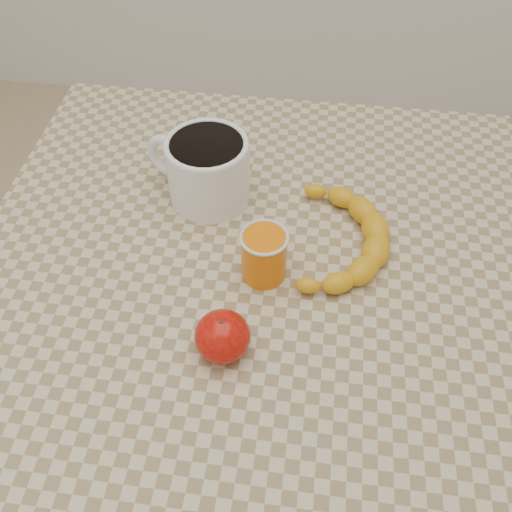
# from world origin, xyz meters

# --- Properties ---
(ground) EXTENTS (3.00, 3.00, 0.00)m
(ground) POSITION_xyz_m (0.00, 0.00, 0.00)
(ground) COLOR tan
(ground) RESTS_ON ground
(table) EXTENTS (0.80, 0.80, 0.75)m
(table) POSITION_xyz_m (0.00, 0.00, 0.66)
(table) COLOR #C3B28A
(table) RESTS_ON ground
(coffee_mug) EXTENTS (0.18, 0.16, 0.10)m
(coffee_mug) POSITION_xyz_m (-0.09, 0.13, 0.81)
(coffee_mug) COLOR white
(coffee_mug) RESTS_ON table
(orange_juice_glass) EXTENTS (0.06, 0.06, 0.07)m
(orange_juice_glass) POSITION_xyz_m (0.01, -0.01, 0.79)
(orange_juice_glass) COLOR orange
(orange_juice_glass) RESTS_ON table
(apple) EXTENTS (0.07, 0.07, 0.06)m
(apple) POSITION_xyz_m (-0.02, -0.14, 0.78)
(apple) COLOR #8F0604
(apple) RESTS_ON table
(banana) EXTENTS (0.25, 0.30, 0.04)m
(banana) POSITION_xyz_m (0.11, 0.05, 0.77)
(banana) COLOR gold
(banana) RESTS_ON table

